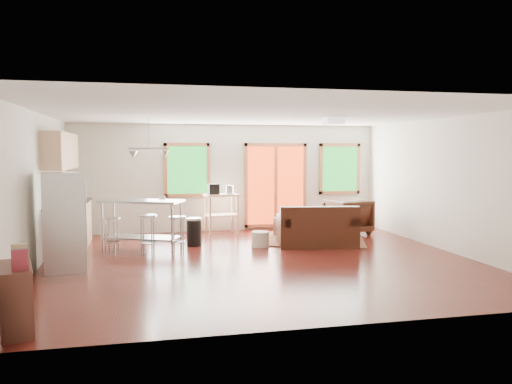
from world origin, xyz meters
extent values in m
cube|color=#390F0C|center=(0.00, 0.00, -0.01)|extent=(7.50, 7.00, 0.02)
cube|color=silver|center=(0.00, 0.00, 2.61)|extent=(7.50, 7.00, 0.02)
cube|color=beige|center=(0.00, 3.51, 1.30)|extent=(7.50, 0.02, 2.60)
cube|color=beige|center=(-3.76, 0.00, 1.30)|extent=(0.02, 7.00, 2.60)
cube|color=beige|center=(3.76, 0.00, 1.30)|extent=(0.02, 7.00, 2.60)
cube|color=beige|center=(0.00, -3.51, 1.30)|extent=(7.50, 0.02, 2.60)
cube|color=#155A1C|center=(-1.00, 3.46, 1.50)|extent=(0.94, 0.02, 1.14)
cube|color=#A35A39|center=(-1.00, 3.46, 2.11)|extent=(1.10, 0.05, 0.08)
cube|color=#A35A39|center=(-1.00, 3.46, 0.89)|extent=(1.10, 0.05, 0.08)
cube|color=#A35A39|center=(-1.51, 3.46, 1.50)|extent=(0.08, 0.05, 1.30)
cube|color=#A35A39|center=(-0.49, 3.46, 1.50)|extent=(0.08, 0.05, 1.30)
cube|color=#B93110|center=(1.20, 3.46, 1.10)|extent=(1.44, 0.02, 1.94)
cube|color=#A35A39|center=(1.20, 3.46, 2.11)|extent=(1.60, 0.05, 0.08)
cube|color=#A35A39|center=(1.20, 3.46, 0.09)|extent=(1.60, 0.05, 0.08)
cube|color=#A35A39|center=(0.44, 3.46, 1.10)|extent=(0.08, 0.05, 2.10)
cube|color=#A35A39|center=(1.96, 3.46, 1.10)|extent=(0.08, 0.05, 2.10)
cube|color=#A35A39|center=(1.20, 3.46, 1.10)|extent=(0.08, 0.05, 1.94)
cube|color=#155A1C|center=(2.90, 3.46, 1.50)|extent=(0.94, 0.02, 1.14)
cube|color=#A35A39|center=(2.90, 3.46, 2.11)|extent=(1.10, 0.05, 0.08)
cube|color=#A35A39|center=(2.90, 3.46, 0.89)|extent=(1.10, 0.05, 0.08)
cube|color=#A35A39|center=(2.39, 3.46, 1.50)|extent=(0.08, 0.05, 1.30)
cube|color=#A35A39|center=(3.41, 3.46, 1.50)|extent=(0.08, 0.05, 1.30)
cube|color=#4D6236|center=(1.52, 1.75, 0.01)|extent=(2.81, 2.48, 0.02)
cube|color=black|center=(1.47, 1.12, 0.22)|extent=(1.71, 1.14, 0.45)
cube|color=black|center=(1.41, 0.78, 0.65)|extent=(1.60, 0.46, 0.40)
cube|color=black|center=(0.79, 1.23, 0.53)|extent=(0.35, 0.92, 0.17)
cube|color=black|center=(2.15, 1.01, 0.53)|extent=(0.35, 0.92, 0.17)
cube|color=black|center=(1.13, 1.22, 0.51)|extent=(0.74, 0.68, 0.13)
cube|color=black|center=(1.82, 1.11, 0.51)|extent=(0.74, 0.68, 0.13)
cube|color=#391A13|center=(1.95, 1.76, 0.37)|extent=(1.04, 0.72, 0.04)
cube|color=#391A13|center=(1.52, 1.61, 0.17)|extent=(0.07, 0.07, 0.35)
cube|color=#391A13|center=(2.32, 1.49, 0.17)|extent=(0.07, 0.07, 0.35)
cube|color=#391A13|center=(1.58, 2.03, 0.17)|extent=(0.07, 0.07, 0.35)
cube|color=#391A13|center=(2.38, 1.91, 0.17)|extent=(0.07, 0.07, 0.35)
imported|color=black|center=(2.65, 2.32, 0.46)|extent=(1.05, 1.01, 0.91)
cube|color=black|center=(1.23, 2.21, 0.21)|extent=(0.67, 0.67, 0.43)
cylinder|color=beige|center=(0.29, 1.22, 0.16)|extent=(0.47, 0.47, 0.31)
imported|color=silver|center=(1.75, 1.67, 0.50)|extent=(0.25, 0.25, 0.20)
sphere|color=#C81E40|center=(1.79, 1.68, 0.66)|extent=(0.09, 0.09, 0.08)
sphere|color=#C81E40|center=(1.72, 1.65, 0.68)|extent=(0.09, 0.09, 0.08)
sphere|color=#C81E40|center=(1.77, 1.71, 0.70)|extent=(0.09, 0.09, 0.08)
cube|color=tan|center=(-3.45, 1.70, 0.45)|extent=(0.60, 2.20, 0.90)
cube|color=black|center=(-3.45, 1.70, 0.92)|extent=(0.64, 2.24, 0.04)
cube|color=tan|center=(-3.57, 1.70, 1.95)|extent=(0.36, 2.20, 0.70)
cylinder|color=#B7BABC|center=(-3.45, 1.20, 1.03)|extent=(0.12, 0.12, 0.18)
cube|color=black|center=(-3.45, 2.10, 1.04)|extent=(0.22, 0.18, 0.20)
cube|color=#B7BABC|center=(-3.27, -0.09, 0.80)|extent=(0.73, 0.72, 1.60)
cube|color=gray|center=(-2.97, -0.04, 0.80)|extent=(0.11, 0.58, 1.57)
cylinder|color=gray|center=(-2.92, -0.23, 0.93)|extent=(0.02, 0.02, 1.07)
cylinder|color=gray|center=(-2.98, 0.16, 0.93)|extent=(0.02, 0.02, 1.07)
cube|color=#B7BABC|center=(-2.06, 1.33, 0.98)|extent=(1.70, 1.21, 0.04)
cube|color=gray|center=(-2.06, 1.33, 0.26)|extent=(1.57, 1.09, 0.03)
cylinder|color=gray|center=(-2.81, 1.40, 0.48)|extent=(0.06, 0.06, 0.96)
cylinder|color=gray|center=(-1.50, 0.82, 0.48)|extent=(0.06, 0.06, 0.96)
cylinder|color=gray|center=(-2.62, 1.84, 0.48)|extent=(0.06, 0.06, 0.96)
cylinder|color=gray|center=(-1.31, 1.26, 0.48)|extent=(0.06, 0.06, 0.96)
imported|color=silver|center=(-1.66, 1.54, 1.01)|extent=(0.14, 0.11, 0.13)
cylinder|color=#B7BABC|center=(-2.62, 1.21, 0.67)|extent=(0.42, 0.42, 0.04)
cylinder|color=gray|center=(-2.51, 1.26, 0.33)|extent=(0.03, 0.03, 0.65)
cylinder|color=gray|center=(-2.68, 1.32, 0.33)|extent=(0.03, 0.03, 0.65)
cylinder|color=gray|center=(-2.74, 1.15, 0.33)|extent=(0.03, 0.03, 0.65)
cylinder|color=gray|center=(-2.57, 1.09, 0.33)|extent=(0.03, 0.03, 0.65)
cylinder|color=gray|center=(-2.62, 1.21, 0.21)|extent=(0.38, 0.38, 0.01)
cylinder|color=#B7BABC|center=(-1.95, 0.88, 0.74)|extent=(0.42, 0.42, 0.04)
cylinder|color=gray|center=(-1.84, 0.96, 0.36)|extent=(0.03, 0.03, 0.72)
cylinder|color=gray|center=(-2.03, 1.00, 0.36)|extent=(0.03, 0.03, 0.72)
cylinder|color=gray|center=(-2.07, 0.81, 0.36)|extent=(0.03, 0.03, 0.72)
cylinder|color=gray|center=(-1.88, 0.77, 0.36)|extent=(0.03, 0.03, 0.72)
cylinder|color=gray|center=(-1.95, 0.88, 0.23)|extent=(0.39, 0.39, 0.02)
cylinder|color=#B7BABC|center=(-1.39, 0.98, 0.68)|extent=(0.39, 0.39, 0.04)
cylinder|color=gray|center=(-1.32, 1.08, 0.33)|extent=(0.03, 0.03, 0.66)
cylinder|color=gray|center=(-1.50, 1.05, 0.33)|extent=(0.03, 0.03, 0.66)
cylinder|color=gray|center=(-1.47, 0.88, 0.33)|extent=(0.03, 0.03, 0.66)
cylinder|color=gray|center=(-1.29, 0.91, 0.33)|extent=(0.03, 0.03, 0.66)
cylinder|color=gray|center=(-1.39, 0.98, 0.21)|extent=(0.35, 0.35, 0.01)
cylinder|color=black|center=(-1.02, 1.60, 0.27)|extent=(0.34, 0.34, 0.54)
cylinder|color=#B7BABC|center=(-1.02, 1.60, 0.56)|extent=(0.35, 0.35, 0.05)
cube|color=tan|center=(-0.24, 2.99, 0.92)|extent=(0.83, 0.60, 0.04)
cube|color=tan|center=(-0.24, 2.99, 0.44)|extent=(0.79, 0.56, 0.03)
cube|color=tan|center=(-0.54, 2.75, 0.47)|extent=(0.05, 0.05, 0.93)
cube|color=tan|center=(0.12, 2.84, 0.47)|extent=(0.05, 0.05, 0.93)
cube|color=tan|center=(-0.59, 3.15, 0.47)|extent=(0.05, 0.05, 0.93)
cube|color=tan|center=(0.07, 3.23, 0.47)|extent=(0.05, 0.05, 0.93)
cube|color=black|center=(-0.43, 2.97, 1.06)|extent=(0.27, 0.25, 0.24)
cylinder|color=#B7BABC|center=(-0.04, 3.02, 1.04)|extent=(0.20, 0.20, 0.20)
cube|color=#391A13|center=(-3.35, -2.88, 0.36)|extent=(0.50, 0.86, 0.72)
cube|color=maroon|center=(-3.24, -3.13, 0.82)|extent=(0.17, 0.08, 0.22)
cube|color=navy|center=(-3.27, -3.00, 0.82)|extent=(0.17, 0.08, 0.20)
cube|color=tan|center=(-3.31, -2.87, 0.83)|extent=(0.17, 0.08, 0.23)
cube|color=maroon|center=(-3.34, -2.74, 0.81)|extent=(0.17, 0.08, 0.18)
cube|color=white|center=(1.60, 0.60, 2.53)|extent=(0.35, 0.35, 0.12)
cylinder|color=gray|center=(-1.90, 1.50, 2.30)|extent=(0.02, 0.02, 0.60)
cube|color=gray|center=(-1.90, 1.50, 2.00)|extent=(0.80, 0.04, 0.03)
cone|color=#B7BABC|center=(-2.20, 1.50, 1.88)|extent=(0.18, 0.18, 0.14)
cone|color=#B7BABC|center=(-1.60, 1.50, 1.88)|extent=(0.18, 0.18, 0.14)
camera|label=1|loc=(-1.96, -8.58, 1.94)|focal=35.00mm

